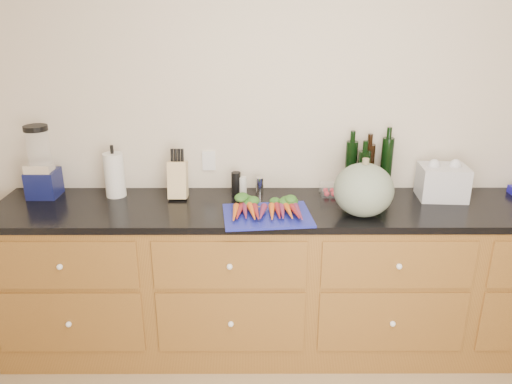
{
  "coord_description": "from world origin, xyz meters",
  "views": [
    {
      "loc": [
        -0.32,
        -1.36,
        2.01
      ],
      "look_at": [
        -0.31,
        1.2,
        1.06
      ],
      "focal_mm": 35.0,
      "sensor_mm": 36.0,
      "label": 1
    }
  ],
  "objects_px": {
    "carrots": "(267,208)",
    "blender_appliance": "(41,166)",
    "tomato_box": "(333,190)",
    "paper_towel": "(114,175)",
    "cutting_board": "(267,215)",
    "knife_block": "(178,180)",
    "squash": "(364,190)"
  },
  "relations": [
    {
      "from": "squash",
      "to": "blender_appliance",
      "type": "bearing_deg",
      "value": 170.95
    },
    {
      "from": "cutting_board",
      "to": "tomato_box",
      "type": "bearing_deg",
      "value": 39.14
    },
    {
      "from": "tomato_box",
      "to": "cutting_board",
      "type": "bearing_deg",
      "value": -140.86
    },
    {
      "from": "cutting_board",
      "to": "knife_block",
      "type": "distance_m",
      "value": 0.61
    },
    {
      "from": "carrots",
      "to": "blender_appliance",
      "type": "height_order",
      "value": "blender_appliance"
    },
    {
      "from": "tomato_box",
      "to": "blender_appliance",
      "type": "bearing_deg",
      "value": -179.59
    },
    {
      "from": "carrots",
      "to": "paper_towel",
      "type": "height_order",
      "value": "paper_towel"
    },
    {
      "from": "carrots",
      "to": "squash",
      "type": "distance_m",
      "value": 0.53
    },
    {
      "from": "carrots",
      "to": "tomato_box",
      "type": "height_order",
      "value": "tomato_box"
    },
    {
      "from": "carrots",
      "to": "paper_towel",
      "type": "distance_m",
      "value": 0.95
    },
    {
      "from": "carrots",
      "to": "blender_appliance",
      "type": "bearing_deg",
      "value": 168.1
    },
    {
      "from": "blender_appliance",
      "to": "paper_towel",
      "type": "xyz_separation_m",
      "value": [
        0.43,
        0.0,
        -0.06
      ]
    },
    {
      "from": "cutting_board",
      "to": "paper_towel",
      "type": "bearing_deg",
      "value": 160.49
    },
    {
      "from": "cutting_board",
      "to": "carrots",
      "type": "bearing_deg",
      "value": 90.0
    },
    {
      "from": "cutting_board",
      "to": "paper_towel",
      "type": "distance_m",
      "value": 0.97
    },
    {
      "from": "paper_towel",
      "to": "blender_appliance",
      "type": "bearing_deg",
      "value": -179.69
    },
    {
      "from": "blender_appliance",
      "to": "carrots",
      "type": "bearing_deg",
      "value": -11.9
    },
    {
      "from": "blender_appliance",
      "to": "paper_towel",
      "type": "distance_m",
      "value": 0.43
    },
    {
      "from": "paper_towel",
      "to": "cutting_board",
      "type": "bearing_deg",
      "value": -19.51
    },
    {
      "from": "cutting_board",
      "to": "paper_towel",
      "type": "relative_size",
      "value": 1.77
    },
    {
      "from": "blender_appliance",
      "to": "tomato_box",
      "type": "relative_size",
      "value": 2.9
    },
    {
      "from": "cutting_board",
      "to": "blender_appliance",
      "type": "height_order",
      "value": "blender_appliance"
    },
    {
      "from": "knife_block",
      "to": "paper_towel",
      "type": "bearing_deg",
      "value": 176.98
    },
    {
      "from": "blender_appliance",
      "to": "squash",
      "type": "bearing_deg",
      "value": -9.05
    },
    {
      "from": "squash",
      "to": "paper_towel",
      "type": "xyz_separation_m",
      "value": [
        -1.42,
        0.3,
        -0.01
      ]
    },
    {
      "from": "cutting_board",
      "to": "knife_block",
      "type": "xyz_separation_m",
      "value": [
        -0.52,
        0.3,
        0.1
      ]
    },
    {
      "from": "squash",
      "to": "blender_appliance",
      "type": "xyz_separation_m",
      "value": [
        -1.85,
        0.29,
        0.04
      ]
    },
    {
      "from": "cutting_board",
      "to": "carrots",
      "type": "distance_m",
      "value": 0.05
    },
    {
      "from": "cutting_board",
      "to": "knife_block",
      "type": "relative_size",
      "value": 2.16
    },
    {
      "from": "tomato_box",
      "to": "carrots",
      "type": "bearing_deg",
      "value": -144.17
    },
    {
      "from": "carrots",
      "to": "tomato_box",
      "type": "bearing_deg",
      "value": 35.83
    },
    {
      "from": "cutting_board",
      "to": "paper_towel",
      "type": "height_order",
      "value": "paper_towel"
    }
  ]
}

